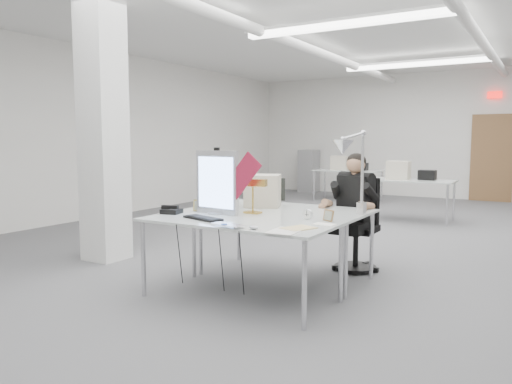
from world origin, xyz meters
TOP-DOWN VIEW (x-y plane):
  - room_shell at (0.04, 0.13)m, footprint 10.04×14.04m
  - desk_main at (0.00, -2.50)m, footprint 1.80×0.90m
  - desk_second at (0.00, -1.60)m, footprint 1.80×0.90m
  - bg_desk_a at (0.20, 3.00)m, footprint 1.60×0.80m
  - bg_desk_b at (-1.80, 5.20)m, footprint 1.60×0.80m
  - filing_cabinet at (-3.50, 6.65)m, footprint 0.45×0.55m
  - office_chair at (0.57, -0.94)m, footprint 0.72×0.72m
  - seated_person at (0.57, -0.99)m, footprint 0.59×0.67m
  - monitor at (-0.39, -2.30)m, footprint 0.51×0.10m
  - pennant at (-0.09, -2.34)m, footprint 0.46×0.02m
  - keyboard at (-0.31, -2.66)m, footprint 0.45×0.25m
  - laptop at (0.11, -2.92)m, footprint 0.35×0.27m
  - mouse at (0.37, -2.87)m, footprint 0.10×0.08m
  - bankers_lamp at (-0.11, -2.09)m, footprint 0.29×0.17m
  - desk_phone at (-0.80, -2.52)m, footprint 0.21×0.20m
  - picture_frame_left at (-0.65, -2.24)m, footprint 0.16×0.09m
  - picture_frame_right at (0.73, -2.16)m, footprint 0.13×0.10m
  - desk_clock at (0.53, -2.16)m, footprint 0.09×0.04m
  - paper_stack_a at (0.63, -2.81)m, footprint 0.25×0.34m
  - paper_stack_b at (0.66, -2.64)m, footprint 0.28×0.32m
  - paper_stack_c at (0.77, -2.35)m, footprint 0.19×0.14m
  - beige_monitor at (-0.27, -1.60)m, footprint 0.48×0.46m
  - architect_lamp at (0.85, -1.85)m, footprint 0.55×0.81m

SIDE VIEW (x-z plane):
  - office_chair at x=0.57m, z-range 0.00..1.18m
  - filing_cabinet at x=-3.50m, z-range 0.00..1.20m
  - desk_main at x=0.00m, z-range 0.73..0.75m
  - desk_second at x=0.00m, z-range 0.73..0.75m
  - bg_desk_a at x=0.20m, z-range 0.73..0.75m
  - bg_desk_b at x=-1.80m, z-range 0.73..0.75m
  - paper_stack_c at x=0.77m, z-range 0.76..0.76m
  - paper_stack_a at x=0.63m, z-range 0.76..0.76m
  - paper_stack_b at x=0.66m, z-range 0.76..0.76m
  - keyboard at x=-0.31m, z-range 0.76..0.78m
  - laptop at x=0.11m, z-range 0.76..0.78m
  - mouse at x=0.37m, z-range 0.76..0.79m
  - desk_phone at x=-0.80m, z-range 0.76..0.80m
  - desk_clock at x=0.53m, z-range 0.76..0.85m
  - picture_frame_right at x=0.73m, z-range 0.75..0.86m
  - picture_frame_left at x=-0.65m, z-range 0.75..0.87m
  - seated_person at x=0.57m, z-range 0.48..1.32m
  - bankers_lamp at x=-0.11m, z-range 0.75..1.06m
  - beige_monitor at x=-0.27m, z-range 0.75..1.11m
  - monitor at x=-0.39m, z-range 0.76..1.38m
  - pennant at x=-0.09m, z-range 0.88..1.38m
  - architect_lamp at x=0.85m, z-range 0.76..1.74m
  - room_shell at x=0.04m, z-range 0.07..3.31m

